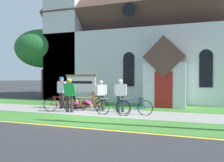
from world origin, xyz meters
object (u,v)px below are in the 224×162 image
Objects in this scene: bicycle_red at (60,104)px; cyclist_in_red_jersey at (101,93)px; cyclist_in_blue_jersey at (62,90)px; bicycle_yellow at (90,104)px; cyclist_in_green_jersey at (120,93)px; bicycle_green at (113,107)px; bicycle_orange at (134,107)px; cyclist_in_white_jersey at (69,93)px; yard_deciduous_tree at (43,49)px; church_sign at (81,84)px.

cyclist_in_red_jersey is at bearing 31.11° from bicycle_red.
bicycle_red is 1.19m from cyclist_in_blue_jersey.
cyclist_in_red_jersey is (1.85, 1.12, 0.55)m from bicycle_red.
bicycle_yellow is 1.73m from cyclist_in_green_jersey.
bicycle_yellow reaches higher than bicycle_green.
cyclist_in_red_jersey reaches higher than bicycle_red.
cyclist_in_white_jersey is (-3.24, -0.40, 0.62)m from bicycle_orange.
cyclist_in_green_jersey reaches higher than bicycle_orange.
bicycle_orange is 2.29m from cyclist_in_red_jersey.
cyclist_in_red_jersey is at bearing 156.66° from bicycle_orange.
bicycle_yellow is 1.75m from bicycle_green.
cyclist_in_white_jersey reaches higher than bicycle_green.
cyclist_in_blue_jersey reaches higher than cyclist_in_red_jersey.
bicycle_green is at bearing -49.85° from cyclist_in_red_jersey.
yard_deciduous_tree is (-6.93, 5.50, 3.78)m from bicycle_yellow.
cyclist_in_white_jersey is at bearing 178.29° from bicycle_green.
cyclist_in_green_jersey is 1.28m from cyclist_in_red_jersey.
bicycle_yellow is 0.95× the size of bicycle_green.
church_sign reaches higher than bicycle_green.
bicycle_yellow is 1.05× the size of cyclist_in_red_jersey.
bicycle_yellow is at bearing -175.81° from cyclist_in_green_jersey.
church_sign reaches higher than bicycle_yellow.
bicycle_green is 2.41m from cyclist_in_white_jersey.
bicycle_green is at bearing -1.71° from cyclist_in_white_jersey.
yard_deciduous_tree is at bearing 141.59° from bicycle_yellow.
cyclist_in_green_jersey reaches higher than cyclist_in_red_jersey.
bicycle_red is at bearing 166.12° from cyclist_in_white_jersey.
cyclist_in_white_jersey reaches higher than bicycle_red.
bicycle_green is at bearing -94.80° from cyclist_in_green_jersey.
cyclist_in_white_jersey is (0.65, -0.16, 0.63)m from bicycle_red.
church_sign is 2.39m from cyclist_in_red_jersey.
yard_deciduous_tree is at bearing 146.46° from church_sign.
church_sign is 0.38× the size of yard_deciduous_tree.
cyclist_in_blue_jersey is (-0.44, 0.86, 0.70)m from bicycle_red.
bicycle_red is (-1.45, -0.60, 0.00)m from bicycle_yellow.
church_sign is 3.61m from cyclist_in_green_jersey.
cyclist_in_white_jersey is at bearing -45.55° from yard_deciduous_tree.
cyclist_in_red_jersey is at bearing 46.91° from cyclist_in_white_jersey.
cyclist_in_white_jersey is 9.32m from yard_deciduous_tree.
yard_deciduous_tree reaches higher than cyclist_in_green_jersey.
cyclist_in_green_jersey is 1.05× the size of cyclist_in_red_jersey.
bicycle_yellow is at bearing 171.49° from bicycle_orange.
bicycle_red is at bearing 175.57° from bicycle_green.
bicycle_orange is 4.42m from cyclist_in_blue_jersey.
cyclist_in_white_jersey is at bearing -43.18° from cyclist_in_blue_jersey.
cyclist_in_white_jersey is (1.09, -1.02, -0.07)m from cyclist_in_blue_jersey.
bicycle_orange is 3.90m from bicycle_red.
church_sign is at bearing 138.10° from bicycle_green.
cyclist_in_red_jersey is 0.94× the size of cyclist_in_white_jersey.
cyclist_in_red_jersey is 9.44m from yard_deciduous_tree.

